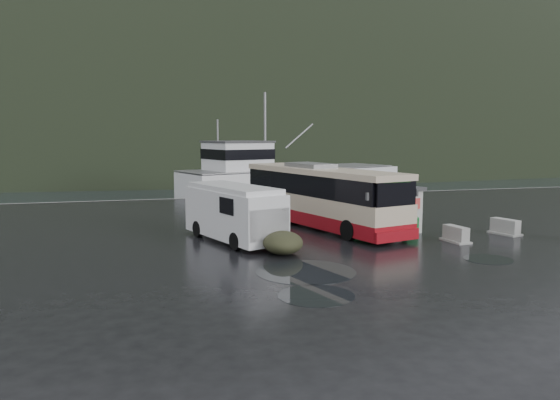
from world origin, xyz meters
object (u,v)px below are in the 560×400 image
object	(u,v)px
white_van	(234,241)
jersey_barrier_b	(505,234)
fishing_trawler	(291,188)
waste_bin_left	(362,238)
jersey_barrier_a	(455,242)
waste_bin_right	(406,234)
dome_tent	(283,253)
coach_bus	(320,226)
ticket_kiosk	(388,232)

from	to	relation	value
white_van	jersey_barrier_b	bearing A→B (deg)	-26.78
fishing_trawler	waste_bin_left	bearing A→B (deg)	-118.48
jersey_barrier_a	jersey_barrier_b	xyz separation A→B (m)	(3.66, 1.08, 0.00)
waste_bin_right	dome_tent	size ratio (longest dim) A/B	0.52
coach_bus	dome_tent	bearing A→B (deg)	-137.88
coach_bus	dome_tent	world-z (taller)	coach_bus
dome_tent	jersey_barrier_b	size ratio (longest dim) A/B	1.52
ticket_kiosk	fishing_trawler	distance (m)	25.14
jersey_barrier_a	coach_bus	bearing A→B (deg)	129.26
white_van	jersey_barrier_b	world-z (taller)	white_van
coach_bus	waste_bin_left	world-z (taller)	coach_bus
waste_bin_right	jersey_barrier_b	bearing A→B (deg)	-15.66
coach_bus	white_van	world-z (taller)	coach_bus
waste_bin_right	dome_tent	world-z (taller)	waste_bin_right
white_van	jersey_barrier_a	bearing A→B (deg)	-35.05
dome_tent	jersey_barrier_a	size ratio (longest dim) A/B	1.60
waste_bin_left	ticket_kiosk	bearing A→B (deg)	30.97
dome_tent	jersey_barrier_a	xyz separation A→B (m)	(8.93, 0.30, 0.00)
ticket_kiosk	fishing_trawler	world-z (taller)	fishing_trawler
ticket_kiosk	jersey_barrier_a	bearing A→B (deg)	-71.78
waste_bin_right	jersey_barrier_a	xyz separation A→B (m)	(1.35, -2.48, 0.00)
waste_bin_right	jersey_barrier_b	distance (m)	5.20
waste_bin_right	ticket_kiosk	size ratio (longest dim) A/B	0.41
white_van	jersey_barrier_b	xyz separation A→B (m)	(14.18, -2.00, 0.00)
coach_bus	fishing_trawler	size ratio (longest dim) A/B	0.48
jersey_barrier_a	fishing_trawler	xyz separation A→B (m)	(-0.20, 28.32, 0.00)
waste_bin_right	coach_bus	bearing A→B (deg)	135.22
coach_bus	fishing_trawler	distance (m)	22.78
jersey_barrier_a	fishing_trawler	distance (m)	28.32
waste_bin_left	jersey_barrier_a	distance (m)	4.56
waste_bin_left	waste_bin_right	xyz separation A→B (m)	(2.75, 0.47, 0.00)
jersey_barrier_a	ticket_kiosk	bearing A→B (deg)	122.18
waste_bin_left	ticket_kiosk	xyz separation A→B (m)	(2.06, 1.24, 0.00)
jersey_barrier_b	fishing_trawler	size ratio (longest dim) A/B	0.06
coach_bus	waste_bin_right	xyz separation A→B (m)	(3.59, -3.56, 0.00)
dome_tent	waste_bin_left	bearing A→B (deg)	25.57
jersey_barrier_b	waste_bin_right	bearing A→B (deg)	164.34
waste_bin_right	dome_tent	xyz separation A→B (m)	(-7.58, -2.79, 0.00)
dome_tent	ticket_kiosk	bearing A→B (deg)	27.24
ticket_kiosk	waste_bin_right	bearing A→B (deg)	-61.77
coach_bus	fishing_trawler	bearing A→B (deg)	62.26
white_van	jersey_barrier_b	size ratio (longest dim) A/B	4.07
white_van	fishing_trawler	world-z (taller)	fishing_trawler
dome_tent	white_van	bearing A→B (deg)	115.22
fishing_trawler	coach_bus	bearing A→B (deg)	-122.06
waste_bin_right	dome_tent	bearing A→B (deg)	-159.82
dome_tent	ticket_kiosk	size ratio (longest dim) A/B	0.79
white_van	ticket_kiosk	distance (m)	8.48
ticket_kiosk	jersey_barrier_b	xyz separation A→B (m)	(5.70, -2.17, 0.00)
coach_bus	white_van	xyz separation A→B (m)	(-5.58, -2.97, 0.00)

